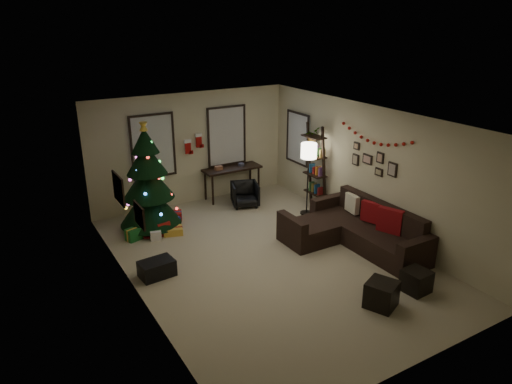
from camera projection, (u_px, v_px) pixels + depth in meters
floor at (267, 259)px, 9.09m from camera, size 7.00×7.00×0.00m
ceiling at (269, 119)px, 8.15m from camera, size 7.00×7.00×0.00m
wall_back at (191, 149)px, 11.44m from camera, size 5.00×0.00×5.00m
wall_front at (420, 279)px, 5.80m from camera, size 5.00×0.00×5.00m
wall_left at (133, 221)px, 7.43m from camera, size 0.00×7.00×7.00m
wall_right at (371, 171)px, 9.81m from camera, size 0.00×7.00×7.00m
window_back_left at (153, 146)px, 10.89m from camera, size 1.05×0.06×1.50m
window_back_right at (226, 136)px, 11.80m from camera, size 1.05×0.06×1.50m
window_right_wall at (298, 138)px, 11.80m from camera, size 0.06×0.90×1.30m
christmas_tree at (148, 185)px, 10.04m from camera, size 1.31×1.31×2.43m
presents at (163, 227)px, 10.19m from camera, size 1.43×1.01×0.30m
sofa at (354, 231)px, 9.59m from camera, size 1.86×2.70×0.86m
pillow_red_a at (390, 221)px, 9.18m from camera, size 0.31×0.51×0.50m
pillow_red_b at (372, 212)px, 9.59m from camera, size 0.25×0.44×0.43m
pillow_cream at (352, 203)px, 10.06m from camera, size 0.16×0.40×0.39m
ottoman_near at (381, 294)px, 7.55m from camera, size 0.59×0.59×0.43m
ottoman_far at (416, 281)px, 7.97m from camera, size 0.43×0.43×0.38m
desk at (232, 171)px, 11.90m from camera, size 1.47×0.53×0.80m
desk_chair at (245, 194)px, 11.52m from camera, size 0.72×0.70×0.59m
bookshelf at (316, 169)px, 11.11m from camera, size 0.30×0.60×2.07m
potted_plant at (312, 133)px, 10.97m from camera, size 0.57×0.56×0.48m
floor_lamp at (309, 156)px, 10.66m from camera, size 0.36×0.36×1.69m
art_map at (118, 189)px, 7.94m from camera, size 0.04×0.60×0.50m
art_abstract at (139, 215)px, 7.09m from camera, size 0.04×0.45×0.35m
gallery at (373, 162)px, 9.67m from camera, size 0.03×1.25×0.54m
garland at (375, 137)px, 9.47m from camera, size 0.08×1.90×0.30m
stocking_left at (188, 147)px, 11.19m from camera, size 0.20×0.05×0.36m
stocking_right at (199, 140)px, 11.40m from camera, size 0.20×0.05×0.36m
storage_bin at (157, 268)px, 8.44m from camera, size 0.63×0.45×0.30m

